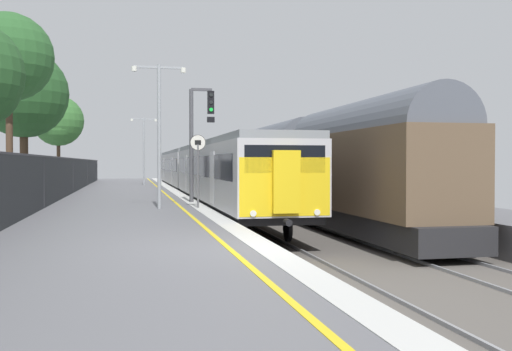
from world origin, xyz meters
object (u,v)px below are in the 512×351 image
speed_limit_sign (198,161)px  background_tree_back (58,122)px  freight_train_adjacent_track (254,163)px  background_tree_right (7,61)px  commuter_train_at_platform (200,170)px  platform_lamp_far (144,145)px  background_tree_centre (22,96)px  platform_lamp_mid (159,123)px  signal_gantry (198,131)px

speed_limit_sign → background_tree_back: bearing=106.0°
freight_train_adjacent_track → background_tree_right: background_tree_right is taller
background_tree_right → background_tree_back: size_ratio=1.12×
speed_limit_sign → background_tree_right: size_ratio=0.34×
commuter_train_at_platform → platform_lamp_far: 9.79m
freight_train_adjacent_track → background_tree_centre: bearing=-154.1°
platform_lamp_far → background_tree_centre: (-6.61, -13.06, 2.13)m
background_tree_centre → platform_lamp_far: bearing=63.1°
platform_lamp_mid → background_tree_back: background_tree_back is taller
signal_gantry → background_tree_right: background_tree_right is taller
platform_lamp_mid → platform_lamp_far: platform_lamp_mid is taller
platform_lamp_far → background_tree_centre: 14.79m
platform_lamp_far → background_tree_back: background_tree_back is taller
background_tree_centre → background_tree_right: size_ratio=0.95×
platform_lamp_mid → background_tree_centre: bearing=121.2°
commuter_train_at_platform → freight_train_adjacent_track: (4.00, 2.72, 0.41)m
freight_train_adjacent_track → background_tree_back: 18.33m
freight_train_adjacent_track → speed_limit_sign: 18.52m
speed_limit_sign → commuter_train_at_platform: bearing=82.9°
freight_train_adjacent_track → background_tree_centre: size_ratio=6.74×
platform_lamp_mid → platform_lamp_far: bearing=90.0°
platform_lamp_mid → background_tree_centre: size_ratio=0.69×
platform_lamp_mid → background_tree_right: background_tree_right is taller
speed_limit_sign → platform_lamp_far: (-1.45, 23.89, 1.33)m
freight_train_adjacent_track → background_tree_right: bearing=-136.3°
platform_lamp_far → background_tree_back: 8.61m
commuter_train_at_platform → platform_lamp_mid: platform_lamp_mid is taller
background_tree_centre → commuter_train_at_platform: bearing=22.1°
freight_train_adjacent_track → background_tree_back: bearing=141.6°
platform_lamp_far → signal_gantry: bearing=-84.9°
commuter_train_at_platform → background_tree_right: size_ratio=5.17×
background_tree_back → background_tree_right: bearing=-88.5°
platform_lamp_far → background_tree_right: 20.40m
freight_train_adjacent_track → background_tree_centre: 15.87m
background_tree_centre → background_tree_right: background_tree_right is taller
platform_lamp_far → background_tree_back: bearing=144.4°
speed_limit_sign → background_tree_back: 30.11m
platform_lamp_far → background_tree_right: bearing=-107.9°
background_tree_centre → signal_gantry: bearing=-41.5°
speed_limit_sign → background_tree_right: 9.95m
commuter_train_at_platform → speed_limit_sign: size_ratio=15.14×
background_tree_right → background_tree_back: (-0.61, 24.07, -1.01)m
background_tree_back → speed_limit_sign: bearing=-74.0°
freight_train_adjacent_track → signal_gantry: (-5.48, -14.21, 1.42)m
signal_gantry → speed_limit_sign: bearing=-96.3°
commuter_train_at_platform → background_tree_centre: bearing=-157.9°
background_tree_back → commuter_train_at_platform: bearing=-54.0°
speed_limit_sign → platform_lamp_far: 23.97m
background_tree_back → background_tree_centre: bearing=-89.4°
speed_limit_sign → background_tree_right: background_tree_right is taller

